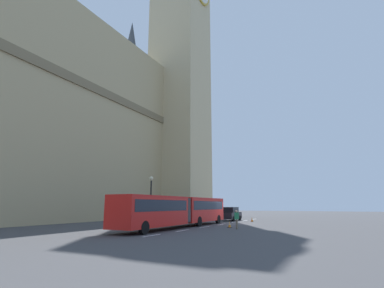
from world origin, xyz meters
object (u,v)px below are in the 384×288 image
Objects in this scene: traffic_cone_middle at (252,220)px; articulated_bus at (179,209)px; clock_tower at (181,35)px; pedestrian_near_cones at (237,219)px; sedan_lead at (231,214)px; street_lamp at (151,196)px; traffic_cone_west at (230,225)px.

articulated_bus is at bearing 164.28° from traffic_cone_middle.
pedestrian_near_cones is (-24.51, -19.63, -37.49)m from clock_tower.
pedestrian_near_cones is (-12.28, -1.99, 0.63)m from traffic_cone_middle.
articulated_bus is at bearing 179.07° from sedan_lead.
street_lamp is (1.72, 4.51, 1.31)m from articulated_bus.
pedestrian_near_cones is at bearing -95.74° from street_lamp.
articulated_bus is 5.00m from street_lamp.
sedan_lead is (14.52, -0.24, -0.83)m from articulated_bus.
traffic_cone_middle is (-12.23, -17.64, -38.12)m from clock_tower.
street_lamp is at bearing 144.07° from traffic_cone_middle.
traffic_cone_west is 0.34× the size of pedestrian_near_cones.
articulated_bus is (-25.21, -13.99, -36.65)m from clock_tower.
clock_tower reaches higher than traffic_cone_middle.
pedestrian_near_cones is at bearing -82.96° from articulated_bus.
traffic_cone_west is at bearing 39.00° from pedestrian_near_cones.
articulated_bus reaches higher than traffic_cone_west.
traffic_cone_middle is (10.74, 0.74, 0.00)m from traffic_cone_west.
sedan_lead reaches higher than traffic_cone_west.
clock_tower is at bearing 53.08° from sedan_lead.
street_lamp is (-11.26, 8.16, 2.77)m from traffic_cone_middle.
pedestrian_near_cones is (-13.82, -5.40, -0.00)m from sedan_lead.
sedan_lead reaches higher than pedestrian_near_cones.
traffic_cone_west is 1.00× the size of traffic_cone_middle.
clock_tower is 4.09× the size of articulated_bus.
pedestrian_near_cones reaches higher than traffic_cone_middle.
articulated_bus is at bearing -150.97° from clock_tower.
pedestrian_near_cones is at bearing -141.00° from traffic_cone_west.
sedan_lead is at bearing 18.70° from traffic_cone_west.
sedan_lead is at bearing -0.93° from articulated_bus.
traffic_cone_west is at bearing -161.30° from sedan_lead.
pedestrian_near_cones is at bearing -158.64° from sedan_lead.
articulated_bus is 5.14m from traffic_cone_west.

